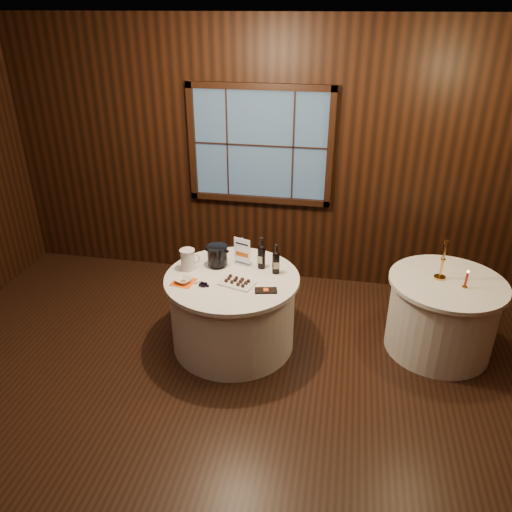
% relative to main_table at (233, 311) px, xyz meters
% --- Properties ---
extents(ground, '(6.00, 6.00, 0.00)m').
position_rel_main_table_xyz_m(ground, '(0.00, -1.00, -0.39)').
color(ground, black).
rests_on(ground, ground).
extents(back_wall, '(6.00, 0.10, 3.00)m').
position_rel_main_table_xyz_m(back_wall, '(0.00, 1.48, 1.16)').
color(back_wall, black).
rests_on(back_wall, ground).
extents(main_table, '(1.28, 1.28, 0.77)m').
position_rel_main_table_xyz_m(main_table, '(0.00, 0.00, 0.00)').
color(main_table, white).
rests_on(main_table, ground).
extents(side_table, '(1.08, 1.08, 0.77)m').
position_rel_main_table_xyz_m(side_table, '(2.00, 0.30, 0.00)').
color(side_table, white).
rests_on(side_table, ground).
extents(sign_stand, '(0.17, 0.13, 0.29)m').
position_rel_main_table_xyz_m(sign_stand, '(0.05, 0.27, 0.48)').
color(sign_stand, '#B6B6BD').
rests_on(sign_stand, main_table).
extents(port_bottle_left, '(0.08, 0.09, 0.32)m').
position_rel_main_table_xyz_m(port_bottle_left, '(0.24, 0.23, 0.52)').
color(port_bottle_left, black).
rests_on(port_bottle_left, main_table).
extents(port_bottle_right, '(0.07, 0.08, 0.30)m').
position_rel_main_table_xyz_m(port_bottle_right, '(0.39, 0.15, 0.51)').
color(port_bottle_right, black).
rests_on(port_bottle_right, main_table).
extents(ice_bucket, '(0.21, 0.21, 0.21)m').
position_rel_main_table_xyz_m(ice_bucket, '(-0.19, 0.19, 0.49)').
color(ice_bucket, black).
rests_on(ice_bucket, main_table).
extents(chocolate_plate, '(0.36, 0.28, 0.04)m').
position_rel_main_table_xyz_m(chocolate_plate, '(0.08, -0.12, 0.40)').
color(chocolate_plate, white).
rests_on(chocolate_plate, main_table).
extents(chocolate_box, '(0.22, 0.14, 0.02)m').
position_rel_main_table_xyz_m(chocolate_box, '(0.36, -0.20, 0.39)').
color(chocolate_box, black).
rests_on(chocolate_box, main_table).
extents(grape_bunch, '(0.16, 0.08, 0.04)m').
position_rel_main_table_xyz_m(grape_bunch, '(-0.21, -0.21, 0.40)').
color(grape_bunch, black).
rests_on(grape_bunch, main_table).
extents(glass_pitcher, '(0.19, 0.15, 0.21)m').
position_rel_main_table_xyz_m(glass_pitcher, '(-0.45, 0.07, 0.49)').
color(glass_pitcher, silver).
rests_on(glass_pitcher, main_table).
extents(orange_napkin, '(0.23, 0.23, 0.00)m').
position_rel_main_table_xyz_m(orange_napkin, '(-0.42, -0.19, 0.38)').
color(orange_napkin, '#FB5A15').
rests_on(orange_napkin, main_table).
extents(cracker_bowl, '(0.18, 0.18, 0.04)m').
position_rel_main_table_xyz_m(cracker_bowl, '(-0.42, -0.19, 0.40)').
color(cracker_bowl, white).
rests_on(cracker_bowl, orange_napkin).
extents(brass_candlestick, '(0.11, 0.11, 0.39)m').
position_rel_main_table_xyz_m(brass_candlestick, '(1.92, 0.33, 0.52)').
color(brass_candlestick, gold).
rests_on(brass_candlestick, side_table).
extents(red_candle, '(0.05, 0.05, 0.18)m').
position_rel_main_table_xyz_m(red_candle, '(2.12, 0.20, 0.45)').
color(red_candle, gold).
rests_on(red_candle, side_table).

